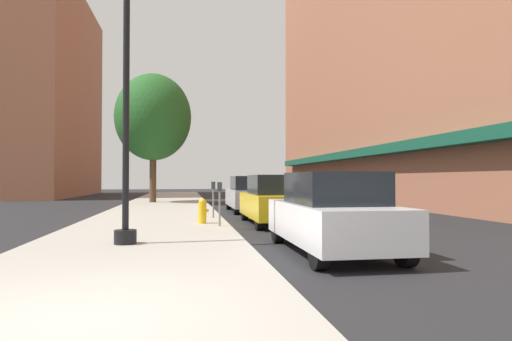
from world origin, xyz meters
TOP-DOWN VIEW (x-y plane):
  - ground_plane at (4.00, 18.00)m, footprint 90.00×90.00m
  - sidewalk_slab at (0.00, 19.00)m, footprint 4.80×50.00m
  - building_right_brick at (14.99, 22.00)m, footprint 6.80×40.00m
  - building_far_background at (-11.01, 37.00)m, footprint 6.80×18.00m
  - lamppost at (-0.26, 5.17)m, footprint 0.48×0.48m
  - fire_hydrant at (1.58, 9.33)m, footprint 0.33×0.26m
  - parking_meter_near at (2.05, 11.25)m, footprint 0.14×0.09m
  - parking_meter_far at (2.05, 8.41)m, footprint 0.14×0.09m
  - tree_near at (-0.86, 22.70)m, footprint 4.60×4.60m
  - car_white at (4.00, 3.96)m, footprint 1.80×4.30m
  - car_yellow at (4.00, 9.74)m, footprint 1.80×4.30m
  - car_silver at (4.00, 15.51)m, footprint 1.80×4.30m

SIDE VIEW (x-z plane):
  - ground_plane at x=4.00m, z-range 0.00..0.00m
  - sidewalk_slab at x=0.00m, z-range 0.00..0.12m
  - fire_hydrant at x=1.58m, z-range 0.12..0.91m
  - car_white at x=4.00m, z-range -0.02..1.64m
  - car_yellow at x=4.00m, z-range -0.02..1.64m
  - car_silver at x=4.00m, z-range -0.02..1.64m
  - parking_meter_near at x=2.05m, z-range 0.29..1.60m
  - parking_meter_far at x=2.05m, z-range 0.29..1.60m
  - lamppost at x=-0.26m, z-range 0.25..6.15m
  - tree_near at x=-0.86m, z-range 1.38..9.22m
  - building_far_background at x=-11.01m, z-range -0.02..18.09m
  - building_right_brick at x=14.99m, z-range -0.02..24.02m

